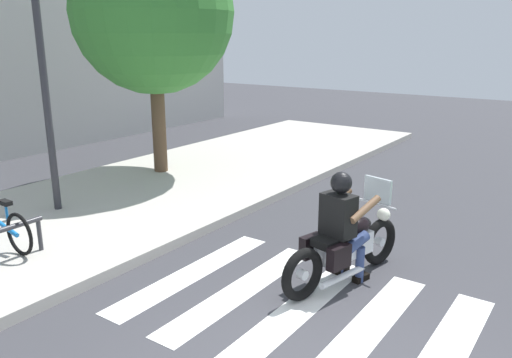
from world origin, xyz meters
The scene contains 9 objects.
crosswalk_stripe_1 centered at (1.25, -0.80, 0.00)m, with size 2.80×0.40×0.01m, color white.
crosswalk_stripe_2 centered at (1.25, 0.00, 0.00)m, with size 2.80×0.40×0.01m, color white.
crosswalk_stripe_3 centered at (1.25, 0.80, 0.00)m, with size 2.80×0.40×0.01m, color white.
crosswalk_stripe_4 centered at (1.25, 1.60, 0.00)m, with size 2.80×0.40×0.01m, color white.
crosswalk_stripe_5 centered at (1.25, 2.40, 0.00)m, with size 2.80×0.40×0.01m, color white.
motorcycle centered at (2.19, 0.70, 0.46)m, with size 2.11×0.84×1.23m.
rider centered at (2.11, 0.72, 0.83)m, with size 0.71×0.64×1.44m.
street_lamp centered at (1.54, 5.73, 2.73)m, with size 0.28×0.28×4.52m.
tree_near_rack centered at (4.38, 6.13, 3.45)m, with size 3.30×3.30×5.12m.
Camera 1 is at (-3.26, -1.76, 2.97)m, focal length 35.74 mm.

